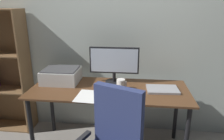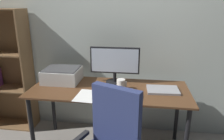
% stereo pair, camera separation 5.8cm
% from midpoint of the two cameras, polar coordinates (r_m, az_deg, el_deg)
% --- Properties ---
extents(back_wall, '(6.40, 0.10, 2.60)m').
position_cam_midpoint_polar(back_wall, '(2.59, 1.56, 10.88)').
color(back_wall, beige).
rests_on(back_wall, ground).
extents(desk, '(1.66, 0.68, 0.74)m').
position_cam_midpoint_polar(desk, '(2.27, -0.02, -6.98)').
color(desk, '#56351E').
rests_on(desk, ground).
extents(monitor, '(0.55, 0.20, 0.41)m').
position_cam_midpoint_polar(monitor, '(2.34, 1.46, 2.04)').
color(monitor, black).
rests_on(monitor, desk).
extents(keyboard, '(0.29, 0.12, 0.02)m').
position_cam_midpoint_polar(keyboard, '(2.07, 0.70, -6.69)').
color(keyboard, silver).
rests_on(keyboard, desk).
extents(mouse, '(0.07, 0.10, 0.03)m').
position_cam_midpoint_polar(mouse, '(2.05, 7.65, -6.95)').
color(mouse, black).
rests_on(mouse, desk).
extents(coffee_mug, '(0.10, 0.09, 0.11)m').
position_cam_midpoint_polar(coffee_mug, '(2.21, 3.19, -3.88)').
color(coffee_mug, white).
rests_on(coffee_mug, desk).
extents(laptop, '(0.33, 0.25, 0.02)m').
position_cam_midpoint_polar(laptop, '(2.25, 14.24, -5.23)').
color(laptop, '#99999E').
rests_on(laptop, desk).
extents(printer, '(0.40, 0.34, 0.16)m').
position_cam_midpoint_polar(printer, '(2.47, -12.63, -1.29)').
color(printer, silver).
rests_on(printer, desk).
extents(paper_sheet, '(0.23, 0.31, 0.00)m').
position_cam_midpoint_polar(paper_sheet, '(2.08, -5.94, -6.92)').
color(paper_sheet, white).
rests_on(paper_sheet, desk).
extents(bookshelf, '(0.67, 0.28, 1.55)m').
position_cam_midpoint_polar(bookshelf, '(3.05, -26.63, -0.44)').
color(bookshelf, brown).
rests_on(bookshelf, ground).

